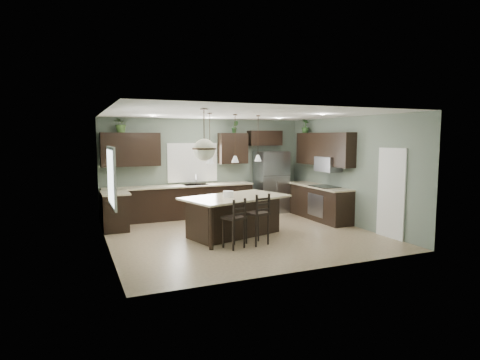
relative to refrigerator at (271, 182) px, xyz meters
name	(u,v)px	position (x,y,z in m)	size (l,w,h in m)	color
ground	(243,235)	(-1.95, -2.31, -0.93)	(6.00, 6.00, 0.00)	#9E8466
pantry_door	(391,193)	(1.03, -3.86, 0.09)	(0.04, 0.82, 2.04)	white
window_back	(192,162)	(-2.35, 0.42, 0.62)	(1.35, 0.02, 1.00)	white
window_left	(111,177)	(-4.93, -3.11, 0.62)	(0.02, 1.10, 1.00)	white
left_return_cabs	(115,212)	(-4.65, -0.61, -0.48)	(0.60, 0.90, 0.90)	black
left_return_countertop	(115,193)	(-4.63, -0.61, -0.01)	(0.66, 0.96, 0.04)	beige
back_lower_cabs	(180,203)	(-2.80, 0.14, -0.48)	(4.20, 0.60, 0.90)	black
back_countertop	(180,186)	(-2.80, 0.12, -0.01)	(4.20, 0.66, 0.04)	beige
sink_inset	(196,185)	(-2.35, 0.12, 0.01)	(0.70, 0.45, 0.01)	gray
faucet	(196,180)	(-2.35, 0.09, 0.16)	(0.02, 0.02, 0.28)	silver
back_upper_left	(131,150)	(-4.10, 0.27, 1.02)	(1.55, 0.34, 0.90)	black
back_upper_right	(233,148)	(-1.15, 0.27, 1.02)	(0.85, 0.34, 0.90)	black
fridge_header	(265,138)	(-0.10, 0.27, 1.32)	(1.05, 0.34, 0.45)	black
right_lower_cabs	(319,203)	(0.75, -1.44, -0.48)	(0.60, 2.35, 0.90)	black
right_countertop	(319,186)	(0.73, -1.44, -0.01)	(0.66, 2.35, 0.04)	beige
cooktop	(324,186)	(0.73, -1.71, 0.02)	(0.58, 0.75, 0.02)	black
wall_oven_front	(315,205)	(0.45, -1.71, -0.48)	(0.01, 0.72, 0.60)	gray
right_upper_cabs	(324,149)	(0.88, -1.44, 1.02)	(0.34, 2.35, 0.90)	black
microwave	(328,164)	(0.83, -1.71, 0.62)	(0.40, 0.75, 0.40)	gray
refrigerator	(271,182)	(0.00, 0.00, 0.00)	(0.90, 0.74, 1.85)	gray
kitchen_island	(235,216)	(-2.14, -2.32, -0.46)	(2.35, 1.34, 0.92)	black
serving_dish	(228,194)	(-2.33, -2.38, 0.07)	(0.24, 0.24, 0.14)	white
bar_stool_left	(234,223)	(-2.56, -3.27, -0.40)	(0.39, 0.39, 1.04)	black
bar_stool_center	(257,219)	(-1.99, -3.20, -0.37)	(0.41, 0.41, 1.10)	black
pendant_left	(210,139)	(-2.81, -2.52, 1.32)	(0.17, 0.17, 1.10)	silver
pendant_center	(235,138)	(-2.14, -2.32, 1.32)	(0.17, 0.17, 1.10)	silver
pendant_right	(258,138)	(-1.47, -2.12, 1.32)	(0.17, 0.17, 1.10)	silver
chandelier	(204,135)	(-3.34, -3.75, 1.40)	(0.44, 0.44, 0.95)	#ECE7C1
plant_back_left	(121,123)	(-4.32, 0.24, 1.71)	(0.43, 0.37, 0.47)	#345223
plant_back_right	(235,127)	(-1.09, 0.24, 1.65)	(0.20, 0.16, 0.36)	#244C21
plant_right_wall	(305,126)	(0.85, -0.51, 1.68)	(0.23, 0.23, 0.41)	#2E5525
room_shell	(243,162)	(-1.95, -2.31, 0.77)	(6.00, 6.00, 6.00)	slate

